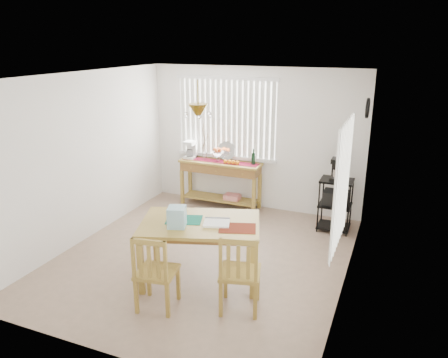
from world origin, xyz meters
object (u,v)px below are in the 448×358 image
at_px(sideboard, 221,173).
at_px(dining_table, 200,229).
at_px(cart_items, 338,170).
at_px(wire_cart, 335,200).
at_px(chair_left, 155,273).
at_px(chair_right, 240,273).

relative_size(sideboard, dining_table, 0.89).
relative_size(sideboard, cart_items, 4.28).
height_order(wire_cart, cart_items, cart_items).
bearing_deg(wire_cart, chair_left, -117.09).
bearing_deg(chair_right, cart_items, 76.61).
bearing_deg(sideboard, chair_right, -63.47).
distance_m(chair_left, chair_right, 0.98).
bearing_deg(wire_cart, sideboard, 171.95).
bearing_deg(chair_right, dining_table, 146.19).
bearing_deg(cart_items, wire_cart, -90.00).
relative_size(cart_items, chair_right, 0.36).
distance_m(sideboard, cart_items, 2.23).
height_order(sideboard, wire_cart, wire_cart).
height_order(chair_left, chair_right, chair_right).
bearing_deg(chair_right, chair_left, -160.05).
distance_m(cart_items, chair_right, 2.88).
height_order(sideboard, cart_items, cart_items).
height_order(dining_table, chair_left, chair_left).
distance_m(cart_items, dining_table, 2.67).
bearing_deg(cart_items, dining_table, -121.44).
height_order(cart_items, dining_table, cart_items).
bearing_deg(dining_table, chair_right, -33.81).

